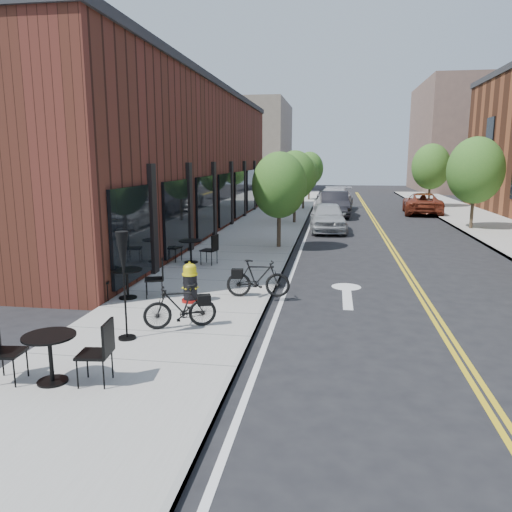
{
  "coord_description": "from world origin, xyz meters",
  "views": [
    {
      "loc": [
        1.57,
        -10.94,
        3.66
      ],
      "look_at": [
        -0.52,
        2.44,
        1.0
      ],
      "focal_mm": 35.0,
      "sensor_mm": 36.0,
      "label": 1
    }
  ],
  "objects_px": {
    "bicycle_right": "(258,278)",
    "parked_car_a": "(328,217)",
    "bistro_set_a": "(50,352)",
    "parked_car_c": "(334,199)",
    "bicycle_left": "(180,307)",
    "patio_umbrella": "(123,263)",
    "parked_car_far": "(422,203)",
    "parked_car_b": "(334,204)",
    "fire_hydrant": "(190,283)",
    "bistro_set_b": "(127,279)",
    "bistro_set_c": "(191,248)"
  },
  "relations": [
    {
      "from": "parked_car_c",
      "to": "patio_umbrella",
      "type": "bearing_deg",
      "value": -91.85
    },
    {
      "from": "bicycle_right",
      "to": "bistro_set_b",
      "type": "xyz_separation_m",
      "value": [
        -3.3,
        -0.63,
        0.0
      ]
    },
    {
      "from": "bicycle_left",
      "to": "parked_car_a",
      "type": "height_order",
      "value": "parked_car_a"
    },
    {
      "from": "bicycle_left",
      "to": "patio_umbrella",
      "type": "height_order",
      "value": "patio_umbrella"
    },
    {
      "from": "patio_umbrella",
      "to": "parked_car_far",
      "type": "xyz_separation_m",
      "value": [
        9.83,
        25.61,
        -0.96
      ]
    },
    {
      "from": "bistro_set_a",
      "to": "parked_car_b",
      "type": "xyz_separation_m",
      "value": [
        4.41,
        25.31,
        0.16
      ]
    },
    {
      "from": "parked_car_b",
      "to": "parked_car_far",
      "type": "distance_m",
      "value": 6.26
    },
    {
      "from": "bistro_set_a",
      "to": "parked_car_a",
      "type": "distance_m",
      "value": 18.99
    },
    {
      "from": "bicycle_right",
      "to": "parked_car_a",
      "type": "bearing_deg",
      "value": -12.8
    },
    {
      "from": "bicycle_left",
      "to": "bistro_set_c",
      "type": "relative_size",
      "value": 0.8
    },
    {
      "from": "fire_hydrant",
      "to": "parked_car_c",
      "type": "relative_size",
      "value": 0.18
    },
    {
      "from": "bicycle_right",
      "to": "parked_car_b",
      "type": "relative_size",
      "value": 0.34
    },
    {
      "from": "patio_umbrella",
      "to": "parked_car_b",
      "type": "distance_m",
      "value": 23.61
    },
    {
      "from": "parked_car_b",
      "to": "parked_car_far",
      "type": "xyz_separation_m",
      "value": [
        5.8,
        2.36,
        -0.09
      ]
    },
    {
      "from": "bistro_set_c",
      "to": "parked_car_c",
      "type": "relative_size",
      "value": 0.34
    },
    {
      "from": "bicycle_left",
      "to": "parked_car_b",
      "type": "height_order",
      "value": "parked_car_b"
    },
    {
      "from": "patio_umbrella",
      "to": "parked_car_far",
      "type": "bearing_deg",
      "value": 69.0
    },
    {
      "from": "bistro_set_a",
      "to": "parked_car_far",
      "type": "height_order",
      "value": "parked_car_far"
    },
    {
      "from": "parked_car_a",
      "to": "parked_car_b",
      "type": "bearing_deg",
      "value": 83.27
    },
    {
      "from": "bistro_set_c",
      "to": "parked_car_b",
      "type": "xyz_separation_m",
      "value": [
        4.84,
        15.89,
        0.16
      ]
    },
    {
      "from": "bicycle_right",
      "to": "bistro_set_b",
      "type": "height_order",
      "value": "bicycle_right"
    },
    {
      "from": "bicycle_right",
      "to": "bistro_set_a",
      "type": "distance_m",
      "value": 6.04
    },
    {
      "from": "bicycle_left",
      "to": "parked_car_c",
      "type": "relative_size",
      "value": 0.27
    },
    {
      "from": "patio_umbrella",
      "to": "parked_car_c",
      "type": "height_order",
      "value": "patio_umbrella"
    },
    {
      "from": "fire_hydrant",
      "to": "bicycle_right",
      "type": "relative_size",
      "value": 0.62
    },
    {
      "from": "bicycle_left",
      "to": "bicycle_right",
      "type": "relative_size",
      "value": 0.94
    },
    {
      "from": "fire_hydrant",
      "to": "bistro_set_c",
      "type": "distance_m",
      "value": 4.82
    },
    {
      "from": "bistro_set_b",
      "to": "parked_car_c",
      "type": "xyz_separation_m",
      "value": [
        5.2,
        23.91,
        0.21
      ]
    },
    {
      "from": "bistro_set_a",
      "to": "parked_car_far",
      "type": "xyz_separation_m",
      "value": [
        10.21,
        27.67,
        0.06
      ]
    },
    {
      "from": "fire_hydrant",
      "to": "parked_car_c",
      "type": "height_order",
      "value": "parked_car_c"
    },
    {
      "from": "bistro_set_c",
      "to": "parked_car_b",
      "type": "bearing_deg",
      "value": 86.17
    },
    {
      "from": "bicycle_right",
      "to": "parked_car_far",
      "type": "relative_size",
      "value": 0.32
    },
    {
      "from": "fire_hydrant",
      "to": "bistro_set_c",
      "type": "bearing_deg",
      "value": 129.92
    },
    {
      "from": "bicycle_left",
      "to": "bistro_set_b",
      "type": "height_order",
      "value": "bistro_set_b"
    },
    {
      "from": "fire_hydrant",
      "to": "bistro_set_c",
      "type": "xyz_separation_m",
      "value": [
        -1.33,
        4.63,
        0.03
      ]
    },
    {
      "from": "parked_car_a",
      "to": "bicycle_right",
      "type": "bearing_deg",
      "value": -101.01
    },
    {
      "from": "fire_hydrant",
      "to": "parked_car_b",
      "type": "height_order",
      "value": "parked_car_b"
    },
    {
      "from": "fire_hydrant",
      "to": "parked_car_far",
      "type": "xyz_separation_m",
      "value": [
        9.31,
        22.88,
        0.1
      ]
    },
    {
      "from": "bicycle_right",
      "to": "parked_car_a",
      "type": "height_order",
      "value": "parked_car_a"
    },
    {
      "from": "bicycle_left",
      "to": "bicycle_right",
      "type": "bearing_deg",
      "value": 131.66
    },
    {
      "from": "bicycle_left",
      "to": "bistro_set_a",
      "type": "bearing_deg",
      "value": -45.99
    },
    {
      "from": "bistro_set_a",
      "to": "parked_car_c",
      "type": "xyz_separation_m",
      "value": [
        4.41,
        28.77,
        0.19
      ]
    },
    {
      "from": "bistro_set_a",
      "to": "patio_umbrella",
      "type": "relative_size",
      "value": 0.9
    },
    {
      "from": "fire_hydrant",
      "to": "parked_car_a",
      "type": "distance_m",
      "value": 14.12
    },
    {
      "from": "parked_car_far",
      "to": "parked_car_a",
      "type": "bearing_deg",
      "value": 61.0
    },
    {
      "from": "bistro_set_a",
      "to": "parked_car_b",
      "type": "bearing_deg",
      "value": 73.7
    },
    {
      "from": "parked_car_c",
      "to": "bistro_set_a",
      "type": "bearing_deg",
      "value": -91.99
    },
    {
      "from": "parked_car_a",
      "to": "parked_car_far",
      "type": "xyz_separation_m",
      "value": [
        6.11,
        9.13,
        -0.04
      ]
    },
    {
      "from": "patio_umbrella",
      "to": "parked_car_a",
      "type": "distance_m",
      "value": 16.92
    },
    {
      "from": "bicycle_left",
      "to": "bicycle_right",
      "type": "xyz_separation_m",
      "value": [
        1.27,
        2.63,
        0.03
      ]
    }
  ]
}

